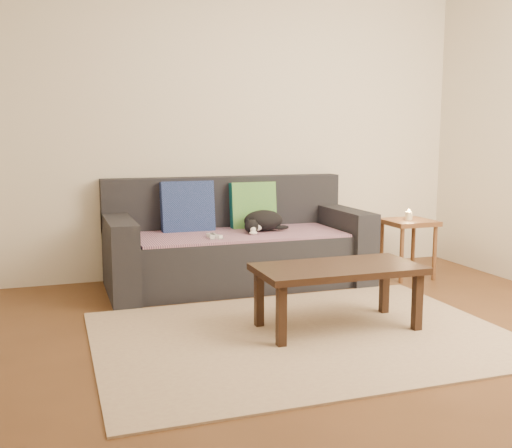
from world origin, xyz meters
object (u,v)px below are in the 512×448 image
object	(u,v)px
sofa	(236,247)
side_table	(408,230)
wii_remote_a	(214,236)
wii_remote_b	(213,236)
coffee_table	(338,274)
cat	(263,221)

from	to	relation	value
sofa	side_table	bearing A→B (deg)	-10.25
sofa	wii_remote_a	size ratio (longest dim) A/B	14.00
wii_remote_b	coffee_table	distance (m)	1.22
sofa	wii_remote_b	distance (m)	0.40
wii_remote_b	side_table	world-z (taller)	side_table
wii_remote_a	side_table	world-z (taller)	side_table
sofa	cat	world-z (taller)	sofa
wii_remote_a	sofa	bearing A→B (deg)	-70.09
cat	coffee_table	size ratio (longest dim) A/B	0.38
sofa	side_table	world-z (taller)	sofa
sofa	wii_remote_b	world-z (taller)	sofa
side_table	coffee_table	distance (m)	1.63
wii_remote_b	coffee_table	world-z (taller)	wii_remote_b
cat	wii_remote_a	bearing A→B (deg)	-159.52
cat	side_table	size ratio (longest dim) A/B	0.79
cat	side_table	bearing A→B (deg)	-12.41
wii_remote_b	coffee_table	xyz separation A→B (m)	(0.52, -1.09, -0.09)
sofa	side_table	size ratio (longest dim) A/B	4.17
coffee_table	wii_remote_a	bearing A→B (deg)	115.23
wii_remote_b	side_table	xyz separation A→B (m)	(1.74, -0.00, -0.04)
wii_remote_a	wii_remote_b	bearing A→B (deg)	39.79
wii_remote_b	side_table	bearing A→B (deg)	-73.93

